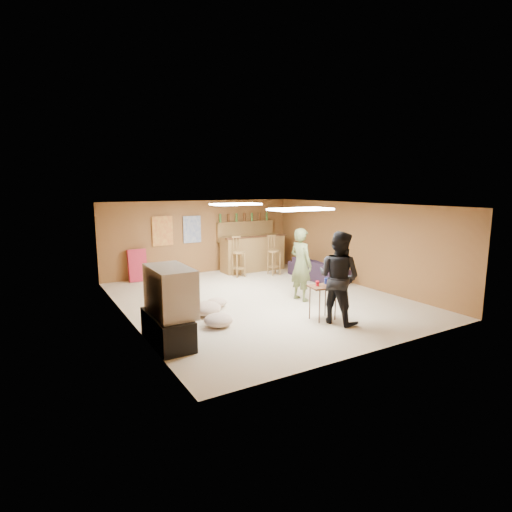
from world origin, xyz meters
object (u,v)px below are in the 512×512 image
person_olive (301,264)px  person_black (339,277)px  sofa (318,269)px  bar_counter (253,253)px  tv_body (170,291)px  tray_table (323,303)px

person_olive → person_black: person_black is taller
person_olive → sofa: size_ratio=0.87×
person_olive → sofa: 2.37m
person_olive → person_black: size_ratio=0.95×
bar_counter → person_olive: bearing=-101.8°
tv_body → tray_table: bearing=-6.8°
tv_body → sofa: tv_body is taller
bar_counter → sofa: (1.02, -1.96, -0.27)m
tv_body → sofa: 5.77m
person_olive → sofa: (1.74, 1.51, -0.56)m
tray_table → tv_body: bearing=173.2°
tray_table → bar_counter: bearing=76.2°
tv_body → person_black: 3.17m
person_olive → tray_table: (-0.46, -1.34, -0.50)m
bar_counter → person_olive: person_olive is taller
person_olive → person_black: (-0.32, -1.61, 0.05)m
person_black → person_olive: bearing=-29.0°
sofa → tv_body: bearing=116.2°
bar_counter → person_olive: (-0.72, -3.47, 0.29)m
tv_body → bar_counter: (4.15, 4.45, -0.35)m
person_olive → tv_body: bearing=97.8°
person_olive → person_black: 1.65m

